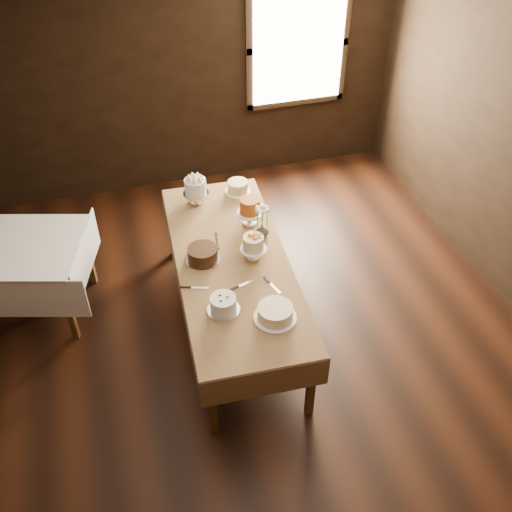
{
  "coord_description": "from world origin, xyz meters",
  "views": [
    {
      "loc": [
        -1.0,
        -3.3,
        4.05
      ],
      "look_at": [
        0.0,
        0.2,
        0.95
      ],
      "focal_mm": 40.11,
      "sensor_mm": 36.0,
      "label": 1
    }
  ],
  "objects_px": {
    "display_table": "(232,265)",
    "cake_server_d": "(258,234)",
    "cake_speckled": "(238,187)",
    "cake_cream": "(275,313)",
    "cake_caramel": "(250,213)",
    "cake_swirl": "(223,305)",
    "cake_meringue": "(196,192)",
    "cake_chocolate": "(203,254)",
    "cake_server_c": "(217,238)",
    "cake_server_e": "(200,288)",
    "side_table": "(30,254)",
    "flower_vase": "(262,231)",
    "cake_flowers": "(253,248)",
    "cake_server_a": "(246,283)",
    "cake_server_b": "(275,288)"
  },
  "relations": [
    {
      "from": "side_table",
      "to": "cake_server_b",
      "type": "xyz_separation_m",
      "value": [
        1.99,
        -1.12,
        0.07
      ]
    },
    {
      "from": "cake_meringue",
      "to": "cake_server_d",
      "type": "height_order",
      "value": "cake_meringue"
    },
    {
      "from": "side_table",
      "to": "cake_server_b",
      "type": "height_order",
      "value": "side_table"
    },
    {
      "from": "cake_swirl",
      "to": "cake_server_a",
      "type": "distance_m",
      "value": 0.36
    },
    {
      "from": "cake_speckled",
      "to": "cake_server_d",
      "type": "distance_m",
      "value": 0.73
    },
    {
      "from": "display_table",
      "to": "cake_server_d",
      "type": "xyz_separation_m",
      "value": [
        0.33,
        0.29,
        0.06
      ]
    },
    {
      "from": "side_table",
      "to": "cake_meringue",
      "type": "bearing_deg",
      "value": 10.13
    },
    {
      "from": "cake_meringue",
      "to": "cake_server_d",
      "type": "bearing_deg",
      "value": -56.11
    },
    {
      "from": "cake_flowers",
      "to": "cake_cream",
      "type": "bearing_deg",
      "value": -92.76
    },
    {
      "from": "side_table",
      "to": "cake_cream",
      "type": "distance_m",
      "value": 2.37
    },
    {
      "from": "cake_speckled",
      "to": "cake_server_b",
      "type": "height_order",
      "value": "cake_speckled"
    },
    {
      "from": "cake_flowers",
      "to": "display_table",
      "type": "bearing_deg",
      "value": 174.62
    },
    {
      "from": "cake_meringue",
      "to": "cake_chocolate",
      "type": "distance_m",
      "value": 0.89
    },
    {
      "from": "cake_server_d",
      "to": "flower_vase",
      "type": "relative_size",
      "value": 1.9
    },
    {
      "from": "cake_speckled",
      "to": "cake_caramel",
      "type": "height_order",
      "value": "cake_caramel"
    },
    {
      "from": "cake_swirl",
      "to": "flower_vase",
      "type": "height_order",
      "value": "cake_swirl"
    },
    {
      "from": "cake_speckled",
      "to": "flower_vase",
      "type": "relative_size",
      "value": 2.07
    },
    {
      "from": "cake_chocolate",
      "to": "cake_speckled",
      "type": "bearing_deg",
      "value": 59.06
    },
    {
      "from": "cake_swirl",
      "to": "cake_server_e",
      "type": "relative_size",
      "value": 1.1
    },
    {
      "from": "cake_server_d",
      "to": "cake_server_e",
      "type": "xyz_separation_m",
      "value": [
        -0.67,
        -0.56,
        0.0
      ]
    },
    {
      "from": "cake_server_c",
      "to": "display_table",
      "type": "bearing_deg",
      "value": -161.8
    },
    {
      "from": "cake_speckled",
      "to": "cake_cream",
      "type": "xyz_separation_m",
      "value": [
        -0.16,
        -1.79,
        -0.0
      ]
    },
    {
      "from": "cake_server_e",
      "to": "cake_server_c",
      "type": "bearing_deg",
      "value": 83.32
    },
    {
      "from": "cake_server_c",
      "to": "cake_server_e",
      "type": "xyz_separation_m",
      "value": [
        -0.28,
        -0.61,
        0.0
      ]
    },
    {
      "from": "flower_vase",
      "to": "cake_server_a",
      "type": "bearing_deg",
      "value": -118.36
    },
    {
      "from": "cake_server_a",
      "to": "cake_cream",
      "type": "bearing_deg",
      "value": -93.24
    },
    {
      "from": "display_table",
      "to": "cake_server_a",
      "type": "distance_m",
      "value": 0.33
    },
    {
      "from": "cake_meringue",
      "to": "flower_vase",
      "type": "height_order",
      "value": "cake_meringue"
    },
    {
      "from": "cake_server_c",
      "to": "cake_flowers",
      "type": "bearing_deg",
      "value": -136.83
    },
    {
      "from": "cake_caramel",
      "to": "cake_server_d",
      "type": "xyz_separation_m",
      "value": [
        0.03,
        -0.18,
        -0.12
      ]
    },
    {
      "from": "cake_server_b",
      "to": "cake_server_c",
      "type": "xyz_separation_m",
      "value": [
        -0.32,
        0.79,
        0.0
      ]
    },
    {
      "from": "cake_server_a",
      "to": "cake_server_e",
      "type": "distance_m",
      "value": 0.39
    },
    {
      "from": "display_table",
      "to": "cake_cream",
      "type": "height_order",
      "value": "cake_cream"
    },
    {
      "from": "cake_server_b",
      "to": "flower_vase",
      "type": "height_order",
      "value": "flower_vase"
    },
    {
      "from": "side_table",
      "to": "cake_cream",
      "type": "xyz_separation_m",
      "value": [
        1.88,
        -1.44,
        0.12
      ]
    },
    {
      "from": "cake_server_d",
      "to": "display_table",
      "type": "bearing_deg",
      "value": 155.36
    },
    {
      "from": "cake_cream",
      "to": "cake_server_a",
      "type": "distance_m",
      "value": 0.47
    },
    {
      "from": "cake_server_e",
      "to": "flower_vase",
      "type": "bearing_deg",
      "value": 55.16
    },
    {
      "from": "side_table",
      "to": "cake_speckled",
      "type": "bearing_deg",
      "value": 9.61
    },
    {
      "from": "flower_vase",
      "to": "display_table",
      "type": "bearing_deg",
      "value": -144.34
    },
    {
      "from": "cake_caramel",
      "to": "cake_swirl",
      "type": "distance_m",
      "value": 1.17
    },
    {
      "from": "display_table",
      "to": "cake_server_c",
      "type": "relative_size",
      "value": 10.54
    },
    {
      "from": "side_table",
      "to": "cake_chocolate",
      "type": "xyz_separation_m",
      "value": [
        1.49,
        -0.59,
        0.12
      ]
    },
    {
      "from": "cake_swirl",
      "to": "cake_server_e",
      "type": "xyz_separation_m",
      "value": [
        -0.13,
        0.3,
        -0.06
      ]
    },
    {
      "from": "display_table",
      "to": "cake_flowers",
      "type": "xyz_separation_m",
      "value": [
        0.19,
        -0.02,
        0.16
      ]
    },
    {
      "from": "display_table",
      "to": "cake_server_b",
      "type": "bearing_deg",
      "value": -60.29
    },
    {
      "from": "cake_chocolate",
      "to": "cake_server_d",
      "type": "bearing_deg",
      "value": 20.5
    },
    {
      "from": "cake_speckled",
      "to": "cake_cream",
      "type": "relative_size",
      "value": 0.77
    },
    {
      "from": "cake_chocolate",
      "to": "flower_vase",
      "type": "height_order",
      "value": "flower_vase"
    },
    {
      "from": "cake_caramel",
      "to": "side_table",
      "type": "bearing_deg",
      "value": 174.55
    }
  ]
}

